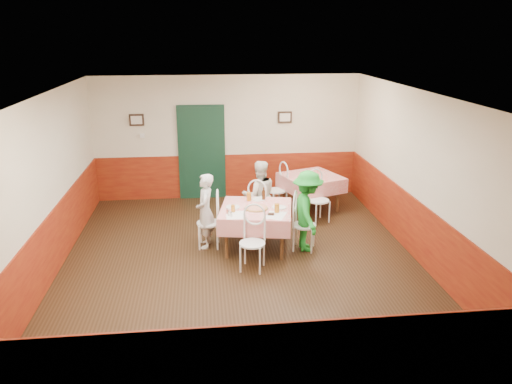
{
  "coord_description": "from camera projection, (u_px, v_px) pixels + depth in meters",
  "views": [
    {
      "loc": [
        -0.59,
        -7.67,
        3.71
      ],
      "look_at": [
        0.32,
        0.5,
        1.05
      ],
      "focal_mm": 35.0,
      "sensor_mm": 36.0,
      "label": 1
    }
  ],
  "objects": [
    {
      "name": "diner_left",
      "position": [
        205.0,
        211.0,
        8.82
      ],
      "size": [
        0.37,
        0.52,
        1.35
      ],
      "primitive_type": "imported",
      "rotation": [
        0.0,
        0.0,
        -1.66
      ],
      "color": "gray",
      "rests_on": "ground"
    },
    {
      "name": "menu_left",
      "position": [
        235.0,
        215.0,
        8.38
      ],
      "size": [
        0.32,
        0.41,
        0.0
      ],
      "primitive_type": "cube",
      "rotation": [
        0.0,
        0.0,
        -0.04
      ],
      "color": "white",
      "rests_on": "main_table"
    },
    {
      "name": "wainscot_front",
      "position": [
        268.0,
        366.0,
        5.01
      ],
      "size": [
        6.0,
        0.03,
        1.0
      ],
      "primitive_type": "cube",
      "color": "maroon",
      "rests_on": "ground"
    },
    {
      "name": "picture_left",
      "position": [
        137.0,
        120.0,
        10.95
      ],
      "size": [
        0.32,
        0.03,
        0.26
      ],
      "primitive_type": "cube",
      "color": "black",
      "rests_on": "back_wall"
    },
    {
      "name": "diner_right",
      "position": [
        307.0,
        211.0,
        8.69
      ],
      "size": [
        0.55,
        0.94,
        1.44
      ],
      "primitive_type": "imported",
      "rotation": [
        0.0,
        0.0,
        1.55
      ],
      "color": "gray",
      "rests_on": "ground"
    },
    {
      "name": "wainscot_left",
      "position": [
        55.0,
        241.0,
        8.0
      ],
      "size": [
        0.03,
        7.0,
        1.0
      ],
      "primitive_type": "cube",
      "color": "maroon",
      "rests_on": "ground"
    },
    {
      "name": "second_table",
      "position": [
        311.0,
        193.0,
        10.79
      ],
      "size": [
        1.44,
        1.44,
        0.77
      ],
      "primitive_type": "cube",
      "rotation": [
        0.0,
        0.0,
        0.36
      ],
      "color": "red",
      "rests_on": "ground"
    },
    {
      "name": "glass_c",
      "position": [
        249.0,
        197.0,
        9.08
      ],
      "size": [
        0.1,
        0.1,
        0.16
      ],
      "primitive_type": "cylinder",
      "rotation": [
        0.0,
        0.0,
        -0.18
      ],
      "color": "#BF7219",
      "rests_on": "main_table"
    },
    {
      "name": "chair_left",
      "position": [
        209.0,
        223.0,
        8.89
      ],
      "size": [
        0.45,
        0.45,
        0.9
      ],
      "primitive_type": null,
      "rotation": [
        0.0,
        0.0,
        -1.65
      ],
      "color": "white",
      "rests_on": "ground"
    },
    {
      "name": "shaker_b",
      "position": [
        231.0,
        214.0,
        8.3
      ],
      "size": [
        0.04,
        0.04,
        0.09
      ],
      "primitive_type": "cylinder",
      "rotation": [
        0.0,
        0.0,
        -0.18
      ],
      "color": "silver",
      "rests_on": "main_table"
    },
    {
      "name": "glass_b",
      "position": [
        277.0,
        208.0,
        8.48
      ],
      "size": [
        0.1,
        0.1,
        0.15
      ],
      "primitive_type": "cylinder",
      "rotation": [
        0.0,
        0.0,
        -0.18
      ],
      "color": "#BF7219",
      "rests_on": "main_table"
    },
    {
      "name": "chair_far",
      "position": [
        259.0,
        208.0,
        9.64
      ],
      "size": [
        0.54,
        0.54,
        0.9
      ],
      "primitive_type": null,
      "rotation": [
        0.0,
        0.0,
        2.79
      ],
      "color": "white",
      "rests_on": "ground"
    },
    {
      "name": "glass_a",
      "position": [
        233.0,
        209.0,
        8.51
      ],
      "size": [
        0.08,
        0.08,
        0.13
      ],
      "primitive_type": "cylinder",
      "rotation": [
        0.0,
        0.0,
        -0.18
      ],
      "color": "#BF7219",
      "rests_on": "main_table"
    },
    {
      "name": "front_wall",
      "position": [
        269.0,
        287.0,
        4.72
      ],
      "size": [
        6.0,
        0.1,
        2.8
      ],
      "primitive_type": "cube",
      "color": "beige",
      "rests_on": "ground"
    },
    {
      "name": "chair_right",
      "position": [
        304.0,
        225.0,
        8.78
      ],
      "size": [
        0.53,
        0.53,
        0.9
      ],
      "primitive_type": null,
      "rotation": [
        0.0,
        0.0,
        1.24
      ],
      "color": "white",
      "rests_on": "ground"
    },
    {
      "name": "thermostat",
      "position": [
        142.0,
        136.0,
        11.06
      ],
      "size": [
        0.1,
        0.03,
        0.1
      ],
      "primitive_type": "cube",
      "color": "white",
      "rests_on": "back_wall"
    },
    {
      "name": "wallet",
      "position": [
        271.0,
        214.0,
        8.4
      ],
      "size": [
        0.12,
        0.11,
        0.02
      ],
      "primitive_type": "cube",
      "rotation": [
        0.0,
        0.0,
        -0.18
      ],
      "color": "black",
      "rests_on": "main_table"
    },
    {
      "name": "back_wall",
      "position": [
        228.0,
        138.0,
        11.34
      ],
      "size": [
        6.0,
        0.1,
        2.8
      ],
      "primitive_type": "cube",
      "color": "beige",
      "rests_on": "ground"
    },
    {
      "name": "pizza",
      "position": [
        256.0,
        208.0,
        8.69
      ],
      "size": [
        0.46,
        0.46,
        0.03
      ],
      "primitive_type": "cylinder",
      "rotation": [
        0.0,
        0.0,
        -0.18
      ],
      "color": "#B74723",
      "rests_on": "main_table"
    },
    {
      "name": "main_table",
      "position": [
        256.0,
        228.0,
        8.86
      ],
      "size": [
        1.42,
        1.42,
        0.77
      ],
      "primitive_type": "cube",
      "rotation": [
        0.0,
        0.0,
        -0.18
      ],
      "color": "red",
      "rests_on": "ground"
    },
    {
      "name": "chair_second_b",
      "position": [
        319.0,
        201.0,
        10.06
      ],
      "size": [
        0.54,
        0.54,
        0.9
      ],
      "primitive_type": null,
      "rotation": [
        0.0,
        0.0,
        0.36
      ],
      "color": "white",
      "rests_on": "ground"
    },
    {
      "name": "wainscot_back",
      "position": [
        228.0,
        176.0,
        11.6
      ],
      "size": [
        6.0,
        0.03,
        1.0
      ],
      "primitive_type": "cube",
      "color": "maroon",
      "rests_on": "ground"
    },
    {
      "name": "picture_right",
      "position": [
        285.0,
        117.0,
        11.29
      ],
      "size": [
        0.32,
        0.03,
        0.26
      ],
      "primitive_type": "cube",
      "color": "black",
      "rests_on": "back_wall"
    },
    {
      "name": "floor",
      "position": [
        241.0,
        260.0,
        8.46
      ],
      "size": [
        7.0,
        7.0,
        0.0
      ],
      "primitive_type": "plane",
      "color": "black",
      "rests_on": "ground"
    },
    {
      "name": "shaker_a",
      "position": [
        229.0,
        213.0,
        8.34
      ],
      "size": [
        0.04,
        0.04,
        0.09
      ],
      "primitive_type": "cylinder",
      "rotation": [
        0.0,
        0.0,
        -0.18
      ],
      "color": "silver",
      "rests_on": "main_table"
    },
    {
      "name": "chair_second_a",
      "position": [
        276.0,
        191.0,
        10.69
      ],
      "size": [
        0.54,
        0.54,
        0.9
      ],
      "primitive_type": null,
      "rotation": [
        0.0,
        0.0,
        -1.21
      ],
      "color": "white",
      "rests_on": "ground"
    },
    {
      "name": "diner_far",
      "position": [
        259.0,
        195.0,
        9.61
      ],
      "size": [
        0.71,
        0.57,
        1.38
      ],
      "primitive_type": "imported",
      "rotation": [
        0.0,
        0.0,
        3.21
      ],
      "color": "gray",
      "rests_on": "ground"
    },
    {
      "name": "beer_bottle",
      "position": [
        264.0,
        194.0,
        9.1
      ],
      "size": [
        0.07,
        0.07,
        0.22
      ],
      "primitive_type": "cylinder",
      "rotation": [
        0.0,
        0.0,
        -0.18
      ],
      "color": "#381C0A",
      "rests_on": "main_table"
    },
    {
      "name": "plate_left",
      "position": [
        233.0,
        207.0,
        8.75
      ],
      "size": [
        0.29,
        0.29,
        0.01
      ],
      "primitive_type": "cylinder",
      "rotation": [
        0.0,
        0.0,
        -0.18
      ],
      "color": "white",
      "rests_on": "main_table"
    },
    {
      "name": "ceiling",
      "position": [
        239.0,
        94.0,
        7.6
      ],
      "size": [
        7.0,
        7.0,
        0.0
      ],
      "primitive_type": "plane",
      "color": "white",
      "rests_on": "back_wall"
    },
    {
      "name": "left_wall",
      "position": [
        47.0,
        188.0,
        7.72
      ],
      "size": [
        0.1,
        7.0,
        2.8
      ],
      "primitive_type": "cube",
      "color": "beige",
      "rests_on": "ground"
    },
    {
      "name": "door",
      "position": [
        202.0,
        154.0,
        11.34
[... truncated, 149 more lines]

